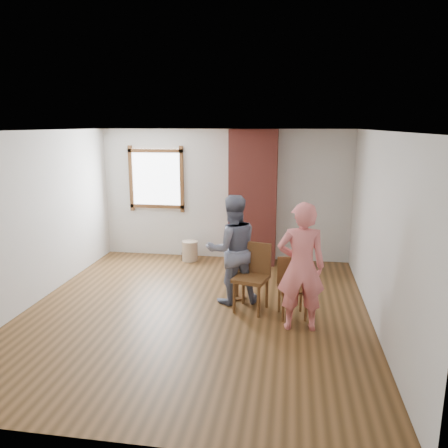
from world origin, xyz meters
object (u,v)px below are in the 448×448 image
at_px(man, 232,249).
at_px(dining_chair_right, 292,284).
at_px(dining_chair_left, 253,273).
at_px(side_table, 237,274).
at_px(person_pink, 301,267).
at_px(stoneware_crock, 190,251).

bearing_deg(man, dining_chair_right, 137.80).
bearing_deg(dining_chair_right, dining_chair_left, 154.85).
distance_m(side_table, person_pink, 1.40).
relative_size(dining_chair_left, person_pink, 0.57).
relative_size(dining_chair_left, side_table, 1.65).
height_order(side_table, man, man).
xyz_separation_m(stoneware_crock, man, (1.13, -1.93, 0.63)).
distance_m(man, person_pink, 1.27).
height_order(dining_chair_left, side_table, dining_chair_left).
xyz_separation_m(dining_chair_right, person_pink, (0.11, -0.42, 0.40)).
xyz_separation_m(stoneware_crock, dining_chair_left, (1.46, -2.14, 0.35)).
bearing_deg(man, stoneware_crock, -81.24).
bearing_deg(stoneware_crock, man, -59.80).
bearing_deg(stoneware_crock, person_pink, -51.60).
relative_size(stoneware_crock, dining_chair_right, 0.48).
distance_m(dining_chair_left, person_pink, 0.93).
bearing_deg(dining_chair_left, dining_chair_right, 1.27).
bearing_deg(person_pink, dining_chair_right, -80.50).
bearing_deg(side_table, stoneware_crock, 123.42).
relative_size(stoneware_crock, person_pink, 0.23).
height_order(stoneware_crock, man, man).
relative_size(stoneware_crock, side_table, 0.67).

